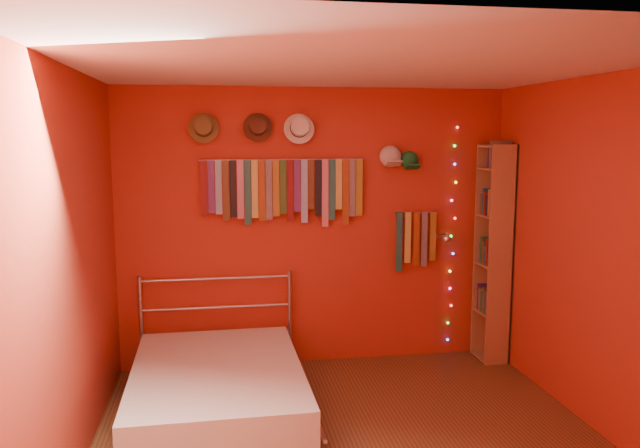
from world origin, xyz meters
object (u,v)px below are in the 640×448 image
tie_rack (284,188)px  bookshelf (497,252)px  bed (218,389)px  reading_lamp (445,238)px

tie_rack → bookshelf: bearing=-4.6°
bookshelf → bed: bearing=-162.5°
bed → reading_lamp: bearing=20.0°
reading_lamp → bed: reading_lamp is taller
bookshelf → bed: 2.80m
tie_rack → bed: tie_rack is taller
tie_rack → reading_lamp: size_ratio=4.43×
tie_rack → bed: size_ratio=0.79×
tie_rack → bed: bearing=-122.4°
tie_rack → reading_lamp: 1.51m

